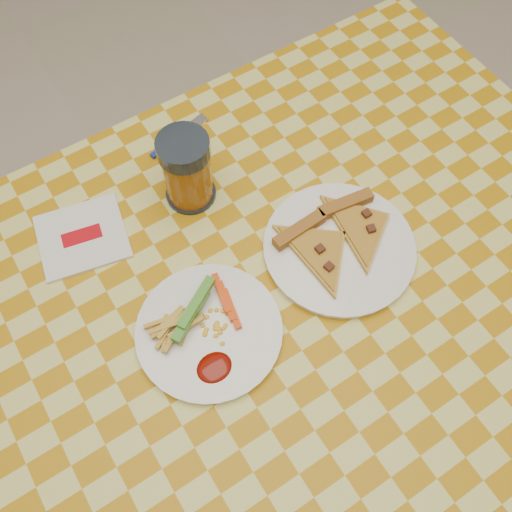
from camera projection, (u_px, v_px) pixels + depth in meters
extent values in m
plane|color=beige|center=(260.00, 408.00, 1.56)|extent=(8.00, 8.00, 0.00)
cylinder|color=silver|center=(362.00, 159.00, 1.52)|extent=(0.06, 0.06, 0.71)
cube|color=brown|center=(263.00, 303.00, 0.92)|extent=(1.20, 0.80, 0.04)
cylinder|color=white|center=(209.00, 332.00, 0.86)|extent=(0.27, 0.27, 0.01)
cylinder|color=white|center=(339.00, 248.00, 0.93)|extent=(0.27, 0.27, 0.01)
cube|color=#236B10|center=(193.00, 309.00, 0.84)|extent=(0.09, 0.07, 0.02)
cube|color=#EC410A|center=(226.00, 301.00, 0.87)|extent=(0.06, 0.08, 0.01)
ellipsoid|color=#6B0B02|center=(214.00, 368.00, 0.83)|extent=(0.05, 0.05, 0.01)
cube|color=#9E5823|center=(299.00, 230.00, 0.92)|extent=(0.10, 0.03, 0.02)
cube|color=#9E5823|center=(345.00, 205.00, 0.95)|extent=(0.10, 0.03, 0.02)
cylinder|color=black|center=(191.00, 193.00, 0.98)|extent=(0.09, 0.09, 0.01)
cylinder|color=#87470E|center=(188.00, 175.00, 0.94)|extent=(0.08, 0.08, 0.11)
cylinder|color=black|center=(183.00, 148.00, 0.87)|extent=(0.08, 0.08, 0.03)
cube|color=white|center=(82.00, 237.00, 0.94)|extent=(0.16, 0.16, 0.01)
cube|color=#BB0A14|center=(82.00, 236.00, 0.94)|extent=(0.07, 0.04, 0.00)
cube|color=navy|center=(171.00, 142.00, 1.03)|extent=(0.09, 0.03, 0.01)
cube|color=silver|center=(197.00, 123.00, 1.06)|extent=(0.04, 0.03, 0.00)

